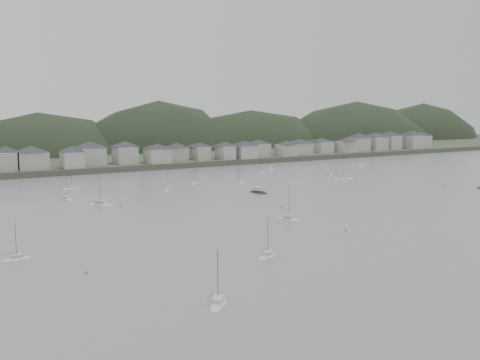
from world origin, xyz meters
TOP-DOWN VIEW (x-y plane):
  - ground at (0.00, 0.00)m, footprint 900.00×900.00m
  - far_shore_land at (0.00, 295.00)m, footprint 900.00×250.00m
  - forested_ridge at (4.83, 269.40)m, footprint 851.55×103.94m
  - waterfront_town at (50.59, 183.34)m, footprint 451.48×28.46m
  - moored_fleet at (-2.13, 73.53)m, footprint 229.30×169.79m
  - motor_launch_far at (10.08, 78.01)m, footprint 5.04×9.18m
  - mooring_buoys at (-3.38, 49.43)m, footprint 164.15×133.34m

SIDE VIEW (x-z plane):
  - forested_ridge at x=4.83m, z-range -62.57..40.00m
  - ground at x=0.00m, z-range 0.00..0.00m
  - mooring_buoys at x=-3.38m, z-range -0.20..0.50m
  - moored_fleet at x=-2.13m, z-range -6.44..6.79m
  - motor_launch_far at x=10.08m, z-range -1.75..2.32m
  - far_shore_land at x=0.00m, z-range 0.00..3.00m
  - waterfront_town at x=50.59m, z-range 2.20..15.12m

